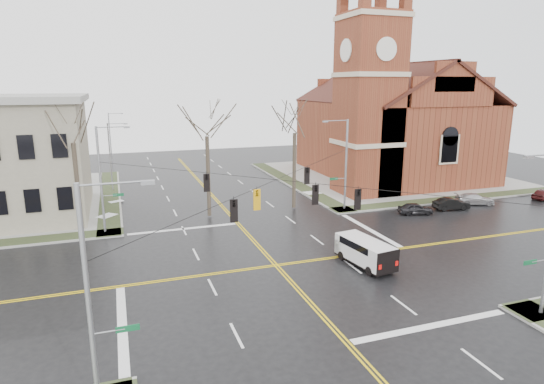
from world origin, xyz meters
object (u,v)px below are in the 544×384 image
object	(u,v)px
streetlight_north_b	(111,136)
tree_nw_far	(73,137)
church	(388,115)
tree_nw_near	(207,131)
parked_car_d	(543,194)
signal_pole_ne	(344,162)
streetlight_north_a	(111,154)
signal_pole_sw	(93,293)
parked_car_c	(475,199)
signal_pole_nw	(103,177)
parked_car_a	(415,209)
tree_ne	(295,128)
cargo_van	(363,250)
parked_car_b	(451,204)

from	to	relation	value
streetlight_north_b	tree_nw_far	xyz separation A→B (m)	(-2.79, -35.02, 3.73)
church	tree_nw_near	xyz separation A→B (m)	(-26.80, -11.35, -0.15)
parked_car_d	tree_nw_far	world-z (taller)	tree_nw_far
signal_pole_ne	streetlight_north_a	size ratio (longest dim) A/B	1.12
signal_pole_sw	parked_car_c	bearing A→B (deg)	28.86
signal_pole_nw	tree_nw_near	xyz separation A→B (m)	(9.29, 1.93, 3.33)
parked_car_a	tree_ne	world-z (taller)	tree_ne
cargo_van	parked_car_a	xyz separation A→B (m)	(11.43, 9.57, -0.52)
streetlight_north_a	cargo_van	distance (m)	34.28
cargo_van	streetlight_north_a	bearing A→B (deg)	110.95
cargo_van	tree_ne	distance (m)	17.02
signal_pole_nw	streetlight_north_a	bearing A→B (deg)	87.68
parked_car_d	cargo_van	bearing A→B (deg)	87.10
streetlight_north_b	tree_nw_near	bearing A→B (deg)	-76.00
tree_nw_near	tree_ne	bearing A→B (deg)	0.89
signal_pole_ne	parked_car_c	size ratio (longest dim) A/B	2.23
cargo_van	tree_nw_near	distance (m)	18.64
parked_car_b	tree_ne	world-z (taller)	tree_ne
streetlight_north_b	tree_ne	distance (m)	38.77
church	parked_car_a	xyz separation A→B (m)	(-7.44, -17.05, -7.86)
cargo_van	signal_pole_nw	bearing A→B (deg)	134.17
parked_car_a	parked_car_c	distance (m)	8.37
parked_car_d	tree_ne	world-z (taller)	tree_ne
streetlight_north_b	tree_nw_far	bearing A→B (deg)	-94.55
church	signal_pole_ne	size ratio (longest dim) A/B	3.06
church	streetlight_north_a	xyz separation A→B (m)	(-35.42, 3.22, -3.97)
church	parked_car_b	distance (m)	18.81
streetlight_north_b	parked_car_a	distance (m)	49.18
parked_car_a	cargo_van	bearing A→B (deg)	144.84
signal_pole_ne	parked_car_a	xyz separation A→B (m)	(6.00, -3.77, -4.38)
church	parked_car_c	size ratio (longest dim) A/B	6.83
tree_nw_near	tree_ne	size ratio (longest dim) A/B	1.00
church	cargo_van	bearing A→B (deg)	-125.35
streetlight_north_b	parked_car_c	world-z (taller)	streetlight_north_b
signal_pole_sw	tree_ne	xyz separation A→B (m)	(18.09, 25.07, 3.31)
signal_pole_sw	tree_ne	distance (m)	31.10
parked_car_c	parked_car_d	size ratio (longest dim) A/B	1.16
signal_pole_ne	parked_car_b	world-z (taller)	signal_pole_ne
church	parked_car_c	distance (m)	17.78
parked_car_c	streetlight_north_a	bearing A→B (deg)	81.38
signal_pole_nw	cargo_van	world-z (taller)	signal_pole_nw
signal_pole_ne	parked_car_d	bearing A→B (deg)	-8.06
streetlight_north_b	tree_nw_near	distance (m)	35.83
signal_pole_ne	tree_nw_far	world-z (taller)	tree_nw_far
cargo_van	tree_nw_near	size ratio (longest dim) A/B	0.44
streetlight_north_a	parked_car_d	xyz separation A→B (m)	(45.13, -19.78, -3.88)
signal_pole_nw	tree_nw_near	bearing A→B (deg)	11.76
streetlight_north_a	tree_nw_far	size ratio (longest dim) A/B	0.71
parked_car_b	signal_pole_nw	bearing A→B (deg)	91.14
church	signal_pole_sw	size ratio (longest dim) A/B	3.06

